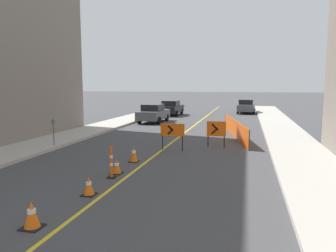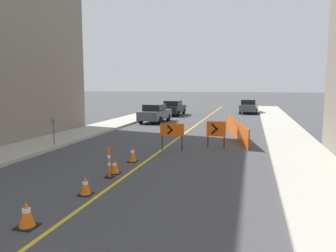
# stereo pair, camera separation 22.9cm
# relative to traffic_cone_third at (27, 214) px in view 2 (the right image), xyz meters

# --- Properties ---
(lane_stripe) EXTENTS (0.12, 52.48, 0.01)m
(lane_stripe) POSITION_rel_traffic_cone_third_xyz_m (0.61, 17.29, -0.31)
(lane_stripe) COLOR gold
(lane_stripe) RESTS_ON ground_plane
(sidewalk_left) EXTENTS (2.75, 52.48, 0.15)m
(sidewalk_left) POSITION_rel_traffic_cone_third_xyz_m (-5.98, 17.29, -0.24)
(sidewalk_left) COLOR #ADA89E
(sidewalk_left) RESTS_ON ground_plane
(sidewalk_right) EXTENTS (2.75, 52.48, 0.15)m
(sidewalk_right) POSITION_rel_traffic_cone_third_xyz_m (7.20, 17.29, -0.24)
(sidewalk_right) COLOR #ADA89E
(sidewalk_right) RESTS_ON ground_plane
(traffic_cone_third) EXTENTS (0.46, 0.46, 0.63)m
(traffic_cone_third) POSITION_rel_traffic_cone_third_xyz_m (0.00, 0.00, 0.00)
(traffic_cone_third) COLOR black
(traffic_cone_third) RESTS_ON ground_plane
(traffic_cone_fourth) EXTENTS (0.40, 0.40, 0.56)m
(traffic_cone_fourth) POSITION_rel_traffic_cone_third_xyz_m (0.21, 2.37, -0.04)
(traffic_cone_fourth) COLOR black
(traffic_cone_fourth) RESTS_ON ground_plane
(traffic_cone_fifth) EXTENTS (0.41, 0.41, 0.55)m
(traffic_cone_fifth) POSITION_rel_traffic_cone_third_xyz_m (0.10, 4.77, -0.04)
(traffic_cone_fifth) COLOR black
(traffic_cone_fifth) RESTS_ON ground_plane
(traffic_cone_farthest) EXTENTS (0.41, 0.41, 0.68)m
(traffic_cone_farthest) POSITION_rel_traffic_cone_third_xyz_m (0.08, 6.69, 0.03)
(traffic_cone_farthest) COLOR black
(traffic_cone_farthest) RESTS_ON ground_plane
(delineator_post_rear) EXTENTS (0.30, 0.30, 1.12)m
(delineator_post_rear) POSITION_rel_traffic_cone_third_xyz_m (0.13, 4.22, 0.17)
(delineator_post_rear) COLOR black
(delineator_post_rear) RESTS_ON ground_plane
(arrow_barricade_primary) EXTENTS (1.20, 0.14, 1.35)m
(arrow_barricade_primary) POSITION_rel_traffic_cone_third_xyz_m (1.13, 9.50, 0.66)
(arrow_barricade_primary) COLOR #EF560C
(arrow_barricade_primary) RESTS_ON ground_plane
(arrow_barricade_secondary) EXTENTS (0.99, 0.11, 1.37)m
(arrow_barricade_secondary) POSITION_rel_traffic_cone_third_xyz_m (3.18, 10.74, 0.62)
(arrow_barricade_secondary) COLOR #EF560C
(arrow_barricade_secondary) RESTS_ON ground_plane
(safety_mesh_fence) EXTENTS (1.75, 8.65, 1.05)m
(safety_mesh_fence) POSITION_rel_traffic_cone_third_xyz_m (4.01, 14.56, 0.21)
(safety_mesh_fence) COLOR #EF560C
(safety_mesh_fence) RESTS_ON ground_plane
(parked_car_curb_near) EXTENTS (1.96, 4.36, 1.59)m
(parked_car_curb_near) POSITION_rel_traffic_cone_third_xyz_m (-3.18, 20.98, 0.49)
(parked_car_curb_near) COLOR #474C51
(parked_car_curb_near) RESTS_ON ground_plane
(parked_car_curb_mid) EXTENTS (1.95, 4.34, 1.59)m
(parked_car_curb_mid) POSITION_rel_traffic_cone_third_xyz_m (-3.14, 27.61, 0.49)
(parked_car_curb_mid) COLOR black
(parked_car_curb_mid) RESTS_ON ground_plane
(parked_car_curb_far) EXTENTS (1.95, 4.35, 1.59)m
(parked_car_curb_far) POSITION_rel_traffic_cone_third_xyz_m (4.57, 32.21, 0.49)
(parked_car_curb_far) COLOR #474C51
(parked_car_curb_far) RESTS_ON ground_plane
(parking_meter_far_curb) EXTENTS (0.12, 0.11, 1.38)m
(parking_meter_far_curb) POSITION_rel_traffic_cone_third_xyz_m (-4.95, 8.60, 0.81)
(parking_meter_far_curb) COLOR #4C4C51
(parking_meter_far_curb) RESTS_ON sidewalk_left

